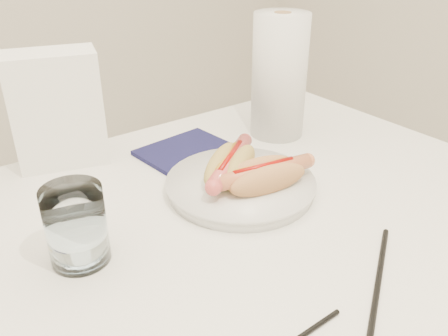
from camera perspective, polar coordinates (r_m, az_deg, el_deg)
table at (r=0.74m, az=-3.27°, el=-11.77°), size 1.20×0.80×0.75m
plate at (r=0.80m, az=2.02°, el=-2.26°), size 0.25×0.25×0.02m
hotdog_left at (r=0.80m, az=0.79°, el=0.27°), size 0.16×0.14×0.05m
hotdog_right at (r=0.77m, az=4.77°, el=-0.98°), size 0.18×0.09×0.05m
water_glass at (r=0.65m, az=-17.46°, el=-6.65°), size 0.08×0.08×0.11m
chopstick_far at (r=0.64m, az=18.09°, el=-13.39°), size 0.22×0.14×0.01m
napkin_box at (r=0.92m, az=-19.51°, el=6.72°), size 0.18×0.13×0.21m
navy_napkin at (r=0.93m, az=-3.89°, el=1.70°), size 0.19×0.19×0.01m
paper_towel_roll at (r=0.99m, az=6.69°, el=10.95°), size 0.12×0.12×0.25m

